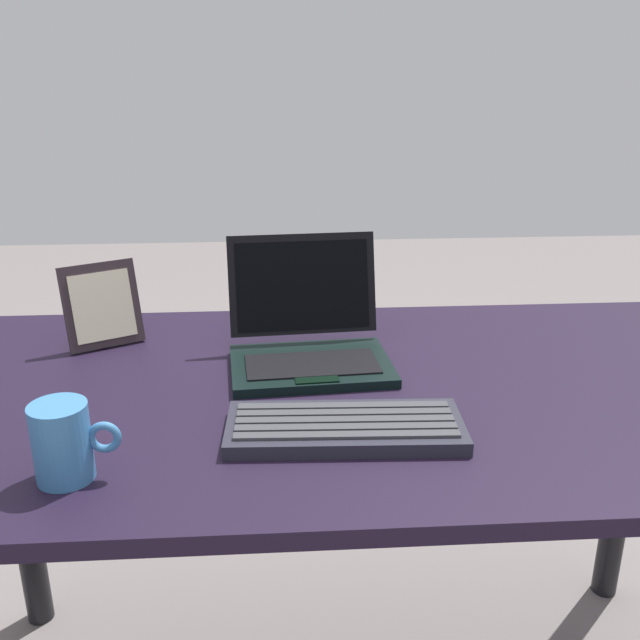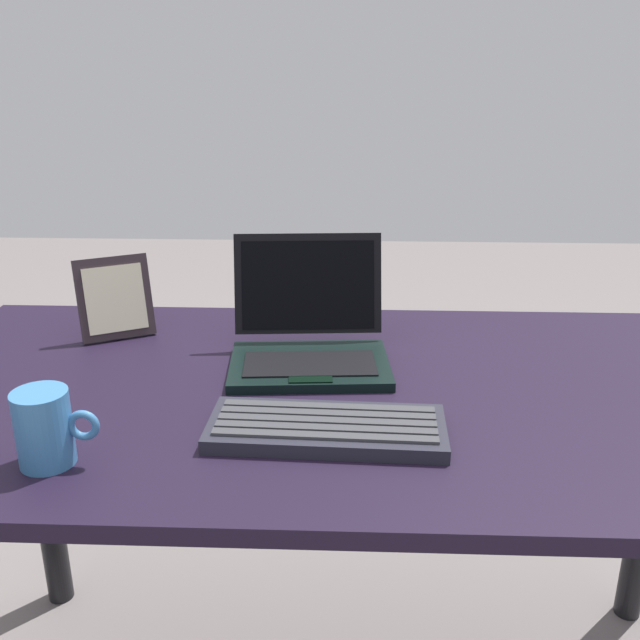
% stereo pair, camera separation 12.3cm
% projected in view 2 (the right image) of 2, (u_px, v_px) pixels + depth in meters
% --- Properties ---
extents(desk, '(1.49, 0.77, 0.74)m').
position_uv_depth(desk, '(341.00, 441.00, 1.21)').
color(desk, black).
rests_on(desk, ground).
extents(laptop_front, '(0.29, 0.26, 0.21)m').
position_uv_depth(laptop_front, '(309.00, 339.00, 1.26)').
color(laptop_front, black).
rests_on(laptop_front, desk).
extents(external_keyboard, '(0.34, 0.15, 0.03)m').
position_uv_depth(external_keyboard, '(327.00, 428.00, 1.02)').
color(external_keyboard, '#23232E').
rests_on(external_keyboard, desk).
extents(photo_frame, '(0.15, 0.11, 0.16)m').
position_uv_depth(photo_frame, '(115.00, 298.00, 1.36)').
color(photo_frame, black).
rests_on(photo_frame, desk).
extents(coffee_mug, '(0.11, 0.07, 0.10)m').
position_uv_depth(coffee_mug, '(45.00, 428.00, 0.94)').
color(coffee_mug, teal).
rests_on(coffee_mug, desk).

